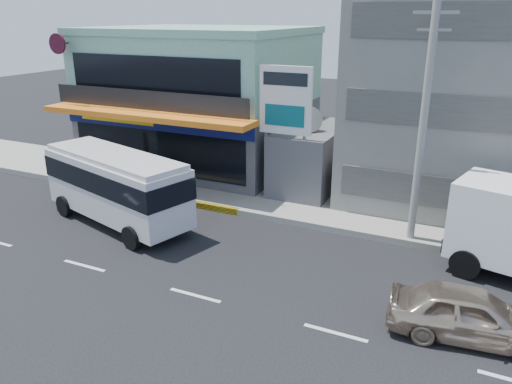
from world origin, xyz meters
TOP-DOWN VIEW (x-y plane):
  - ground at (0.00, 0.00)m, footprint 120.00×120.00m
  - sidewalk at (5.00, 9.50)m, footprint 70.00×5.00m
  - shop_building at (-8.00, 13.95)m, footprint 12.40×11.70m
  - gap_structure at (0.00, 12.00)m, footprint 3.00×6.00m
  - satellite_dish at (0.00, 11.00)m, footprint 1.50×1.50m
  - billboard at (-0.50, 9.20)m, footprint 2.60×0.18m
  - utility_pole_near at (6.00, 7.40)m, footprint 1.60×0.30m
  - minibus at (-6.50, 3.91)m, footprint 8.32×4.62m
  - sedan at (8.63, 1.50)m, footprint 4.94×2.44m
  - motorcycle_rider at (-10.31, 6.80)m, footprint 1.94×0.94m

SIDE VIEW (x-z plane):
  - ground at x=0.00m, z-range 0.00..0.00m
  - sidewalk at x=5.00m, z-range 0.00..0.30m
  - motorcycle_rider at x=-10.31m, z-range -0.41..1.98m
  - sedan at x=8.63m, z-range 0.00..1.62m
  - gap_structure at x=0.00m, z-range 0.00..3.50m
  - minibus at x=-6.50m, z-range 0.32..3.64m
  - satellite_dish at x=0.00m, z-range 3.50..3.65m
  - shop_building at x=-8.00m, z-range 0.00..8.00m
  - billboard at x=-0.50m, z-range 1.48..8.38m
  - utility_pole_near at x=6.00m, z-range 0.15..10.15m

